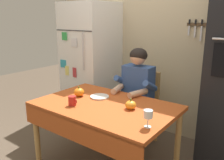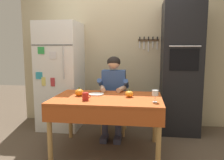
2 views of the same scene
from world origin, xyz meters
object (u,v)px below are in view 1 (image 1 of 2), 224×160
refrigerator (91,65)px  dining_table (104,112)px  seated_person (135,91)px  serving_tray (100,97)px  pumpkin_large (131,105)px  pumpkin_medium (79,92)px  coffee_mug (72,101)px  chair_behind_person (142,104)px  wine_glass (148,115)px

refrigerator → dining_table: 1.32m
seated_person → serving_tray: (-0.18, -0.46, 0.01)m
dining_table → pumpkin_large: (0.28, 0.06, 0.13)m
pumpkin_medium → coffee_mug: bearing=-58.6°
chair_behind_person → serving_tray: size_ratio=4.52×
refrigerator → pumpkin_medium: size_ratio=15.55×
refrigerator → dining_table: size_ratio=1.29×
serving_tray → pumpkin_large: bearing=-10.5°
chair_behind_person → serving_tray: bearing=-105.2°
chair_behind_person → pumpkin_medium: (-0.39, -0.75, 0.28)m
coffee_mug → wine_glass: size_ratio=0.72×
chair_behind_person → pumpkin_large: bearing=-69.0°
seated_person → wine_glass: 0.99m
coffee_mug → seated_person: bearing=73.7°
chair_behind_person → coffee_mug: (-0.24, -1.00, 0.28)m
dining_table → pumpkin_medium: pumpkin_medium is taller
pumpkin_medium → wine_glass: bearing=-12.9°
dining_table → pumpkin_medium: bearing=173.7°
coffee_mug → wine_glass: wine_glass is taller
dining_table → serving_tray: size_ratio=6.80×
chair_behind_person → serving_tray: chair_behind_person is taller
dining_table → coffee_mug: bearing=-139.1°
chair_behind_person → wine_glass: 1.19m
coffee_mug → wine_glass: 0.84m
dining_table → refrigerator: bearing=137.1°
chair_behind_person → wine_glass: chair_behind_person is taller
pumpkin_large → pumpkin_medium: pumpkin_medium is taller
dining_table → seated_person: (0.00, 0.60, 0.08)m
coffee_mug → pumpkin_large: 0.58m
refrigerator → chair_behind_person: (0.95, -0.09, -0.39)m
refrigerator → pumpkin_large: 1.48m
pumpkin_medium → seated_person: bearing=55.6°
refrigerator → chair_behind_person: refrigerator is taller
wine_glass → pumpkin_medium: (-0.98, 0.22, -0.06)m
dining_table → chair_behind_person: size_ratio=1.51×
dining_table → coffee_mug: coffee_mug is taller
dining_table → chair_behind_person: (0.00, 0.79, -0.14)m
refrigerator → pumpkin_large: refrigerator is taller
seated_person → pumpkin_large: size_ratio=11.77×
dining_table → wine_glass: size_ratio=9.66×
dining_table → pumpkin_medium: 0.41m
refrigerator → dining_table: (0.95, -0.88, -0.24)m
wine_glass → pumpkin_medium: 1.01m
dining_table → pumpkin_large: 0.31m
dining_table → coffee_mug: size_ratio=13.39×
seated_person → serving_tray: seated_person is taller
refrigerator → pumpkin_medium: bearing=-56.1°
chair_behind_person → seated_person: seated_person is taller
refrigerator → serving_tray: bearing=-43.5°
pumpkin_large → serving_tray: size_ratio=0.51×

